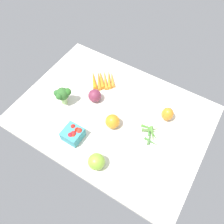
% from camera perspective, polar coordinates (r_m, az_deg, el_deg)
% --- Properties ---
extents(tablecloth, '(1.04, 0.76, 0.02)m').
position_cam_1_polar(tablecloth, '(1.29, -0.00, -0.75)').
color(tablecloth, silver).
rests_on(tablecloth, ground).
extents(broccoli_head, '(0.08, 0.09, 0.12)m').
position_cam_1_polar(broccoli_head, '(1.30, -12.16, 4.27)').
color(broccoli_head, '#9CC67C').
rests_on(broccoli_head, tablecloth).
extents(heirloom_tomato_green, '(0.08, 0.08, 0.08)m').
position_cam_1_polar(heirloom_tomato_green, '(1.11, -3.85, -12.11)').
color(heirloom_tomato_green, '#89BD39').
rests_on(heirloom_tomato_green, tablecloth).
extents(bell_pepper_orange, '(0.09, 0.09, 0.08)m').
position_cam_1_polar(bell_pepper_orange, '(1.27, 13.53, -0.49)').
color(bell_pepper_orange, orange).
rests_on(bell_pepper_orange, tablecloth).
extents(okra_pile, '(0.14, 0.13, 0.02)m').
position_cam_1_polar(okra_pile, '(1.23, 9.53, -5.08)').
color(okra_pile, '#548939').
rests_on(okra_pile, tablecloth).
extents(carrot_bunch, '(0.20, 0.18, 0.03)m').
position_cam_1_polar(carrot_bunch, '(1.43, -2.28, 8.10)').
color(carrot_bunch, orange).
rests_on(carrot_bunch, tablecloth).
extents(berry_basket, '(0.09, 0.09, 0.07)m').
position_cam_1_polar(berry_basket, '(1.20, -9.56, -5.34)').
color(berry_basket, teal).
rests_on(berry_basket, tablecloth).
extents(heirloom_tomato_orange, '(0.08, 0.08, 0.08)m').
position_cam_1_polar(heirloom_tomato_orange, '(1.21, 0.13, -2.33)').
color(heirloom_tomato_orange, orange).
rests_on(heirloom_tomato_orange, tablecloth).
extents(red_onion_center, '(0.07, 0.07, 0.07)m').
position_cam_1_polar(red_onion_center, '(1.32, -4.30, 4.05)').
color(red_onion_center, brown).
rests_on(red_onion_center, tablecloth).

